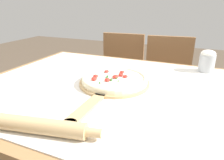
{
  "coord_description": "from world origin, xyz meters",
  "views": [
    {
      "loc": [
        0.37,
        -0.78,
        1.14
      ],
      "look_at": [
        0.04,
        0.0,
        0.81
      ],
      "focal_mm": 32.0,
      "sensor_mm": 36.0,
      "label": 1
    }
  ],
  "objects_px": {
    "pizza_peel": "(112,85)",
    "rolling_pin": "(32,125)",
    "chair_right": "(166,82)",
    "flour_cup": "(207,61)",
    "pizza": "(114,79)",
    "chair_left": "(120,76)"
  },
  "relations": [
    {
      "from": "pizza_peel",
      "to": "rolling_pin",
      "type": "xyz_separation_m",
      "value": [
        -0.08,
        -0.42,
        0.02
      ]
    },
    {
      "from": "chair_right",
      "to": "flour_cup",
      "type": "bearing_deg",
      "value": -66.97
    },
    {
      "from": "rolling_pin",
      "to": "flour_cup",
      "type": "relative_size",
      "value": 3.47
    },
    {
      "from": "pizza",
      "to": "rolling_pin",
      "type": "height_order",
      "value": "rolling_pin"
    },
    {
      "from": "chair_right",
      "to": "flour_cup",
      "type": "distance_m",
      "value": 0.62
    },
    {
      "from": "pizza_peel",
      "to": "chair_right",
      "type": "height_order",
      "value": "chair_right"
    },
    {
      "from": "rolling_pin",
      "to": "pizza",
      "type": "bearing_deg",
      "value": 79.66
    },
    {
      "from": "pizza",
      "to": "rolling_pin",
      "type": "distance_m",
      "value": 0.45
    },
    {
      "from": "pizza",
      "to": "chair_right",
      "type": "height_order",
      "value": "chair_right"
    },
    {
      "from": "chair_left",
      "to": "flour_cup",
      "type": "height_order",
      "value": "flour_cup"
    },
    {
      "from": "chair_right",
      "to": "flour_cup",
      "type": "relative_size",
      "value": 7.29
    },
    {
      "from": "rolling_pin",
      "to": "chair_left",
      "type": "bearing_deg",
      "value": 98.64
    },
    {
      "from": "chair_left",
      "to": "chair_right",
      "type": "distance_m",
      "value": 0.42
    },
    {
      "from": "pizza_peel",
      "to": "pizza",
      "type": "xyz_separation_m",
      "value": [
        -0.0,
        0.03,
        0.02
      ]
    },
    {
      "from": "flour_cup",
      "to": "pizza",
      "type": "bearing_deg",
      "value": -137.46
    },
    {
      "from": "pizza_peel",
      "to": "rolling_pin",
      "type": "relative_size",
      "value": 1.34
    },
    {
      "from": "rolling_pin",
      "to": "chair_right",
      "type": "bearing_deg",
      "value": 79.85
    },
    {
      "from": "pizza_peel",
      "to": "flour_cup",
      "type": "relative_size",
      "value": 4.66
    },
    {
      "from": "rolling_pin",
      "to": "chair_left",
      "type": "distance_m",
      "value": 1.31
    },
    {
      "from": "pizza",
      "to": "rolling_pin",
      "type": "xyz_separation_m",
      "value": [
        -0.08,
        -0.45,
        -0.0
      ]
    },
    {
      "from": "pizza",
      "to": "chair_left",
      "type": "height_order",
      "value": "chair_left"
    },
    {
      "from": "rolling_pin",
      "to": "flour_cup",
      "type": "height_order",
      "value": "flour_cup"
    }
  ]
}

